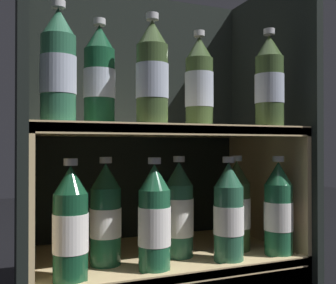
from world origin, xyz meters
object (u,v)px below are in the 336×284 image
(bottle_lower_front_1, at_px, (154,220))
(bottle_lower_back_2, at_px, (237,207))
(bottle_upper_front_0, at_px, (58,69))
(bottle_upper_front_2, at_px, (269,83))
(bottle_lower_back_0, at_px, (106,216))
(bottle_lower_front_2, at_px, (229,214))
(bottle_upper_back_0, at_px, (99,78))
(bottle_lower_front_3, at_px, (278,210))
(bottle_lower_back_1, at_px, (179,212))
(bottle_upper_back_1, at_px, (199,85))
(bottle_upper_front_1, at_px, (152,75))
(bottle_lower_front_0, at_px, (71,226))

(bottle_lower_front_1, bearing_deg, bottle_lower_back_2, 17.20)
(bottle_upper_front_0, relative_size, bottle_lower_front_1, 1.00)
(bottle_upper_front_2, bearing_deg, bottle_lower_back_0, 168.52)
(bottle_upper_front_2, relative_size, bottle_lower_front_2, 1.00)
(bottle_upper_front_2, height_order, bottle_upper_back_0, same)
(bottle_upper_front_0, height_order, bottle_upper_back_0, same)
(bottle_lower_front_2, height_order, bottle_lower_back_2, same)
(bottle_lower_front_3, xyz_separation_m, bottle_lower_back_1, (-0.24, 0.08, -0.00))
(bottle_upper_front_0, bearing_deg, bottle_upper_back_1, 12.73)
(bottle_upper_front_0, xyz_separation_m, bottle_upper_back_0, (0.10, 0.08, 0.00))
(bottle_lower_back_2, bearing_deg, bottle_lower_front_1, -162.80)
(bottle_lower_front_3, bearing_deg, bottle_upper_front_0, 180.00)
(bottle_upper_front_1, relative_size, bottle_upper_front_2, 1.00)
(bottle_lower_front_2, xyz_separation_m, bottle_lower_back_2, (0.07, 0.08, -0.00))
(bottle_upper_front_1, relative_size, bottle_lower_back_1, 1.00)
(bottle_upper_back_1, height_order, bottle_lower_front_0, bottle_upper_back_1)
(bottle_lower_front_0, bearing_deg, bottle_upper_back_1, 13.65)
(bottle_upper_front_0, relative_size, bottle_upper_back_0, 1.00)
(bottle_lower_front_0, distance_m, bottle_lower_back_1, 0.29)
(bottle_lower_back_2, bearing_deg, bottle_lower_back_0, 180.00)
(bottle_lower_front_1, distance_m, bottle_lower_front_3, 0.33)
(bottle_lower_front_3, bearing_deg, bottle_lower_back_1, 161.33)
(bottle_upper_front_0, xyz_separation_m, bottle_lower_back_0, (0.12, 0.08, -0.32))
(bottle_lower_front_2, relative_size, bottle_lower_back_0, 1.00)
(bottle_lower_front_1, bearing_deg, bottle_upper_back_1, 28.20)
(bottle_upper_front_2, xyz_separation_m, bottle_lower_back_0, (-0.40, 0.08, -0.32))
(bottle_lower_front_1, xyz_separation_m, bottle_lower_back_0, (-0.09, 0.08, 0.00))
(bottle_upper_front_1, bearing_deg, bottle_upper_back_1, 27.38)
(bottle_upper_front_0, xyz_separation_m, bottle_upper_front_2, (0.51, 0.00, 0.00))
(bottle_lower_front_3, relative_size, bottle_lower_back_1, 1.00)
(bottle_upper_front_1, xyz_separation_m, bottle_lower_front_1, (0.01, -0.00, -0.32))
(bottle_lower_front_1, bearing_deg, bottle_lower_front_3, 0.00)
(bottle_upper_back_1, relative_size, bottle_lower_back_1, 1.00)
(bottle_lower_front_0, height_order, bottle_lower_front_2, same)
(bottle_upper_back_0, bearing_deg, bottle_lower_front_3, -10.41)
(bottle_lower_back_1, bearing_deg, bottle_lower_back_0, 180.00)
(bottle_lower_front_0, relative_size, bottle_lower_back_2, 1.00)
(bottle_upper_front_1, distance_m, bottle_lower_back_0, 0.34)
(bottle_upper_front_0, distance_m, bottle_upper_back_1, 0.36)
(bottle_upper_front_1, bearing_deg, bottle_lower_back_1, 39.05)
(bottle_upper_back_0, bearing_deg, bottle_lower_front_0, -133.17)
(bottle_upper_front_2, bearing_deg, bottle_upper_front_0, 180.00)
(bottle_lower_front_0, xyz_separation_m, bottle_lower_front_1, (0.18, 0.00, -0.00))
(bottle_upper_front_0, bearing_deg, bottle_upper_front_2, 0.00)
(bottle_lower_back_0, relative_size, bottle_lower_back_2, 1.00)
(bottle_upper_back_0, relative_size, bottle_upper_back_1, 1.00)
(bottle_lower_front_2, bearing_deg, bottle_lower_front_0, 180.00)
(bottle_upper_front_1, distance_m, bottle_lower_front_3, 0.46)
(bottle_lower_back_0, distance_m, bottle_lower_back_2, 0.35)
(bottle_lower_front_3, height_order, bottle_lower_back_2, same)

